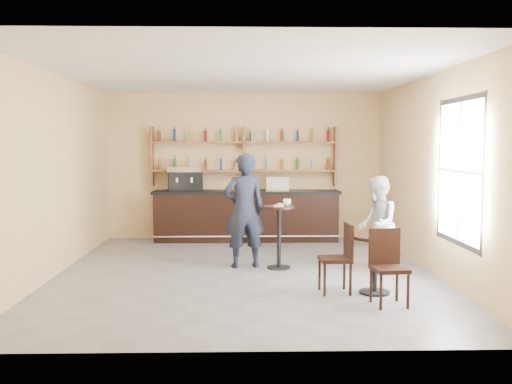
{
  "coord_description": "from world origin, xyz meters",
  "views": [
    {
      "loc": [
        -0.04,
        -9.07,
        2.08
      ],
      "look_at": [
        0.2,
        0.8,
        1.25
      ],
      "focal_mm": 40.0,
      "sensor_mm": 36.0,
      "label": 1
    }
  ],
  "objects_px": {
    "espresso_machine": "(185,179)",
    "chair_south": "(390,268)",
    "pedestal_table": "(279,237)",
    "pastry_case": "(277,184)",
    "bar_counter": "(246,216)",
    "chair_west": "(335,258)",
    "cafe_table": "(375,265)",
    "man_main": "(244,210)",
    "patron_second": "(377,224)"
  },
  "relations": [
    {
      "from": "espresso_machine",
      "to": "pastry_case",
      "type": "height_order",
      "value": "espresso_machine"
    },
    {
      "from": "espresso_machine",
      "to": "man_main",
      "type": "bearing_deg",
      "value": -74.16
    },
    {
      "from": "chair_south",
      "to": "patron_second",
      "type": "height_order",
      "value": "patron_second"
    },
    {
      "from": "cafe_table",
      "to": "bar_counter",
      "type": "bearing_deg",
      "value": 111.59
    },
    {
      "from": "cafe_table",
      "to": "espresso_machine",
      "type": "bearing_deg",
      "value": 124.61
    },
    {
      "from": "espresso_machine",
      "to": "patron_second",
      "type": "bearing_deg",
      "value": -52.01
    },
    {
      "from": "chair_west",
      "to": "patron_second",
      "type": "distance_m",
      "value": 1.55
    },
    {
      "from": "man_main",
      "to": "cafe_table",
      "type": "height_order",
      "value": "man_main"
    },
    {
      "from": "pastry_case",
      "to": "chair_south",
      "type": "height_order",
      "value": "pastry_case"
    },
    {
      "from": "pastry_case",
      "to": "pedestal_table",
      "type": "bearing_deg",
      "value": -86.82
    },
    {
      "from": "espresso_machine",
      "to": "chair_south",
      "type": "distance_m",
      "value": 5.99
    },
    {
      "from": "espresso_machine",
      "to": "chair_south",
      "type": "bearing_deg",
      "value": -67.4
    },
    {
      "from": "pastry_case",
      "to": "patron_second",
      "type": "height_order",
      "value": "patron_second"
    },
    {
      "from": "bar_counter",
      "to": "chair_south",
      "type": "height_order",
      "value": "bar_counter"
    },
    {
      "from": "bar_counter",
      "to": "chair_west",
      "type": "relative_size",
      "value": 4.09
    },
    {
      "from": "pedestal_table",
      "to": "man_main",
      "type": "xyz_separation_m",
      "value": [
        -0.58,
        0.11,
        0.44
      ]
    },
    {
      "from": "pastry_case",
      "to": "man_main",
      "type": "height_order",
      "value": "man_main"
    },
    {
      "from": "pedestal_table",
      "to": "pastry_case",
      "type": "bearing_deg",
      "value": 87.23
    },
    {
      "from": "pedestal_table",
      "to": "chair_south",
      "type": "height_order",
      "value": "pedestal_table"
    },
    {
      "from": "espresso_machine",
      "to": "pastry_case",
      "type": "distance_m",
      "value": 1.97
    },
    {
      "from": "chair_south",
      "to": "patron_second",
      "type": "bearing_deg",
      "value": 74.3
    },
    {
      "from": "bar_counter",
      "to": "pastry_case",
      "type": "xyz_separation_m",
      "value": [
        0.66,
        0.0,
        0.69
      ]
    },
    {
      "from": "pedestal_table",
      "to": "chair_south",
      "type": "relative_size",
      "value": 1.08
    },
    {
      "from": "pastry_case",
      "to": "chair_west",
      "type": "bearing_deg",
      "value": -76.96
    },
    {
      "from": "bar_counter",
      "to": "espresso_machine",
      "type": "bearing_deg",
      "value": 180.0
    },
    {
      "from": "pedestal_table",
      "to": "patron_second",
      "type": "relative_size",
      "value": 0.67
    },
    {
      "from": "patron_second",
      "to": "chair_west",
      "type": "bearing_deg",
      "value": -24.87
    },
    {
      "from": "pedestal_table",
      "to": "cafe_table",
      "type": "bearing_deg",
      "value": -52.97
    },
    {
      "from": "man_main",
      "to": "chair_west",
      "type": "distance_m",
      "value": 2.17
    },
    {
      "from": "pastry_case",
      "to": "pedestal_table",
      "type": "relative_size",
      "value": 0.47
    },
    {
      "from": "pastry_case",
      "to": "chair_south",
      "type": "xyz_separation_m",
      "value": [
        1.15,
        -5.04,
        -0.74
      ]
    },
    {
      "from": "patron_second",
      "to": "cafe_table",
      "type": "bearing_deg",
      "value": -3.83
    },
    {
      "from": "man_main",
      "to": "chair_south",
      "type": "relative_size",
      "value": 1.98
    },
    {
      "from": "man_main",
      "to": "patron_second",
      "type": "bearing_deg",
      "value": 156.15
    },
    {
      "from": "bar_counter",
      "to": "pedestal_table",
      "type": "bearing_deg",
      "value": -79.39
    },
    {
      "from": "cafe_table",
      "to": "chair_west",
      "type": "bearing_deg",
      "value": 174.81
    },
    {
      "from": "pastry_case",
      "to": "man_main",
      "type": "distance_m",
      "value": 2.8
    },
    {
      "from": "pastry_case",
      "to": "chair_south",
      "type": "relative_size",
      "value": 0.5
    },
    {
      "from": "bar_counter",
      "to": "chair_south",
      "type": "relative_size",
      "value": 4.09
    },
    {
      "from": "bar_counter",
      "to": "man_main",
      "type": "distance_m",
      "value": 2.73
    },
    {
      "from": "espresso_machine",
      "to": "chair_west",
      "type": "xyz_separation_m",
      "value": [
        2.52,
        -4.39,
        -0.85
      ]
    },
    {
      "from": "pedestal_table",
      "to": "cafe_table",
      "type": "xyz_separation_m",
      "value": [
        1.23,
        -1.63,
        -0.12
      ]
    },
    {
      "from": "espresso_machine",
      "to": "pedestal_table",
      "type": "bearing_deg",
      "value": -65.98
    },
    {
      "from": "chair_west",
      "to": "chair_south",
      "type": "xyz_separation_m",
      "value": [
        0.6,
        -0.65,
        0.0
      ]
    },
    {
      "from": "pastry_case",
      "to": "pedestal_table",
      "type": "xyz_separation_m",
      "value": [
        -0.14,
        -2.81,
        -0.7
      ]
    },
    {
      "from": "bar_counter",
      "to": "patron_second",
      "type": "xyz_separation_m",
      "value": [
        2.09,
        -3.16,
        0.25
      ]
    },
    {
      "from": "pastry_case",
      "to": "cafe_table",
      "type": "relative_size",
      "value": 0.6
    },
    {
      "from": "espresso_machine",
      "to": "chair_south",
      "type": "height_order",
      "value": "espresso_machine"
    },
    {
      "from": "bar_counter",
      "to": "patron_second",
      "type": "relative_size",
      "value": 2.54
    },
    {
      "from": "espresso_machine",
      "to": "cafe_table",
      "type": "bearing_deg",
      "value": -64.5
    }
  ]
}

